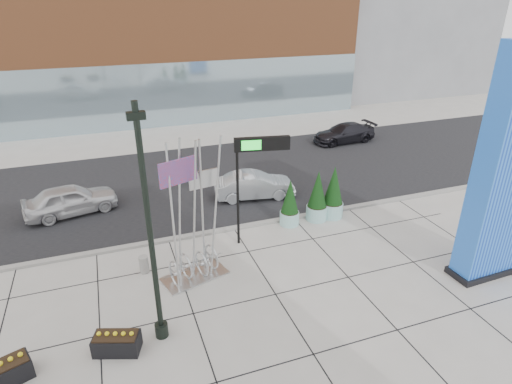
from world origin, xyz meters
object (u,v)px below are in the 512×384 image
object	(u,v)px
concrete_bollard	(144,264)
car_white_west	(71,200)
blue_pylon	(507,173)
overhead_street_sign	(256,152)
car_silver_mid	(254,186)
lamp_post	(153,254)
public_art_sculpture	(193,244)

from	to	relation	value
concrete_bollard	car_white_west	world-z (taller)	car_white_west
blue_pylon	concrete_bollard	bearing A→B (deg)	158.26
overhead_street_sign	car_silver_mid	world-z (taller)	overhead_street_sign
overhead_street_sign	car_silver_mid	bearing A→B (deg)	82.19
lamp_post	car_silver_mid	distance (m)	10.79
public_art_sculpture	concrete_bollard	xyz separation A→B (m)	(-1.78, 0.96, -1.09)
public_art_sculpture	concrete_bollard	size ratio (longest dim) A/B	7.86
public_art_sculpture	overhead_street_sign	size ratio (longest dim) A/B	1.16
blue_pylon	lamp_post	xyz separation A→B (m)	(-12.15, 0.80, -1.10)
car_white_west	public_art_sculpture	bearing A→B (deg)	-159.56
lamp_post	public_art_sculpture	size ratio (longest dim) A/B	1.36
concrete_bollard	overhead_street_sign	world-z (taller)	overhead_street_sign
concrete_bollard	car_white_west	size ratio (longest dim) A/B	0.16
public_art_sculpture	car_white_west	size ratio (longest dim) A/B	1.28
concrete_bollard	lamp_post	bearing A→B (deg)	-88.23
blue_pylon	public_art_sculpture	world-z (taller)	blue_pylon
lamp_post	car_white_west	xyz separation A→B (m)	(-2.85, 9.87, -2.32)
overhead_street_sign	car_white_west	size ratio (longest dim) A/B	1.10
blue_pylon	concrete_bollard	distance (m)	13.59
public_art_sculpture	overhead_street_sign	bearing A→B (deg)	13.75
concrete_bollard	overhead_street_sign	size ratio (longest dim) A/B	0.15
public_art_sculpture	concrete_bollard	distance (m)	2.30
lamp_post	concrete_bollard	bearing A→B (deg)	91.77
concrete_bollard	car_white_west	xyz separation A→B (m)	(-2.74, 6.20, 0.38)
lamp_post	car_silver_mid	world-z (taller)	lamp_post
blue_pylon	overhead_street_sign	bearing A→B (deg)	142.72
concrete_bollard	car_silver_mid	world-z (taller)	car_silver_mid
lamp_post	overhead_street_sign	distance (m)	6.62
lamp_post	car_white_west	size ratio (longest dim) A/B	1.73
concrete_bollard	car_silver_mid	xyz separation A→B (m)	(6.27, 4.87, 0.34)
blue_pylon	car_silver_mid	size ratio (longest dim) A/B	2.07
blue_pylon	overhead_street_sign	distance (m)	9.05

